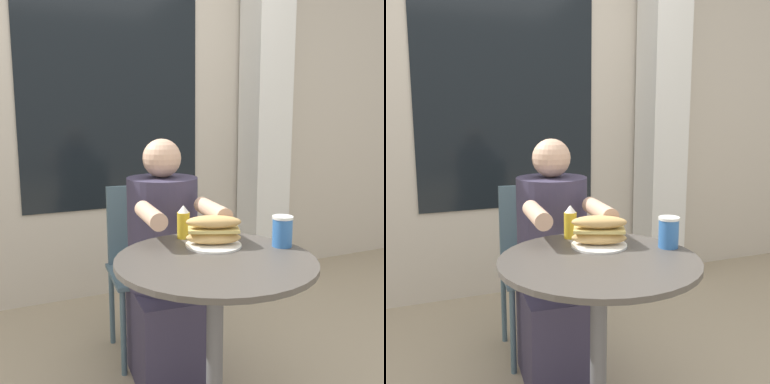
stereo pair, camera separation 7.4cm
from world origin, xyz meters
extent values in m
cube|color=beige|center=(0.00, 1.69, 1.40)|extent=(8.00, 0.08, 2.80)
cube|color=black|center=(0.08, 1.65, 1.36)|extent=(1.20, 0.01, 1.50)
cube|color=silver|center=(1.18, 1.49, 1.20)|extent=(0.28, 0.28, 2.40)
cylinder|color=#47423D|center=(0.00, 0.00, 0.74)|extent=(0.70, 0.70, 0.02)
cylinder|color=#515156|center=(0.00, 0.00, 0.38)|extent=(0.06, 0.06, 0.72)
cube|color=slate|center=(0.02, 0.78, 0.44)|extent=(0.41, 0.41, 0.02)
cube|color=slate|center=(0.03, 0.95, 0.66)|extent=(0.35, 0.06, 0.42)
cylinder|color=slate|center=(0.17, 0.60, 0.21)|extent=(0.03, 0.03, 0.43)
cylinder|color=slate|center=(-0.16, 0.63, 0.21)|extent=(0.03, 0.03, 0.43)
cylinder|color=slate|center=(0.20, 0.93, 0.21)|extent=(0.03, 0.03, 0.43)
cylinder|color=slate|center=(-0.13, 0.96, 0.21)|extent=(0.03, 0.03, 0.43)
cube|color=#38334C|center=(0.01, 0.50, 0.23)|extent=(0.34, 0.43, 0.45)
cylinder|color=#38334C|center=(0.02, 0.56, 0.71)|extent=(0.32, 0.32, 0.51)
sphere|color=#D6A889|center=(0.02, 0.56, 1.05)|extent=(0.17, 0.17, 0.17)
cylinder|color=#D6A889|center=(0.12, 0.26, 0.86)|extent=(0.09, 0.26, 0.07)
cylinder|color=#D6A889|center=(-0.14, 0.28, 0.86)|extent=(0.09, 0.26, 0.07)
cylinder|color=white|center=(0.06, 0.13, 0.76)|extent=(0.21, 0.21, 0.01)
ellipsoid|color=tan|center=(0.06, 0.13, 0.79)|extent=(0.22, 0.15, 0.05)
cube|color=#D6BC66|center=(0.06, 0.13, 0.82)|extent=(0.21, 0.15, 0.01)
ellipsoid|color=tan|center=(0.06, 0.13, 0.85)|extent=(0.22, 0.15, 0.05)
cylinder|color=#336BB7|center=(0.29, 0.02, 0.81)|extent=(0.07, 0.07, 0.11)
cylinder|color=white|center=(0.29, 0.02, 0.86)|extent=(0.08, 0.08, 0.01)
cylinder|color=gold|center=(0.00, 0.28, 0.81)|extent=(0.05, 0.05, 0.10)
cone|color=white|center=(0.00, 0.28, 0.87)|extent=(0.05, 0.05, 0.03)
camera|label=1|loc=(-0.69, -1.32, 1.24)|focal=42.00mm
camera|label=2|loc=(-0.62, -1.35, 1.24)|focal=42.00mm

